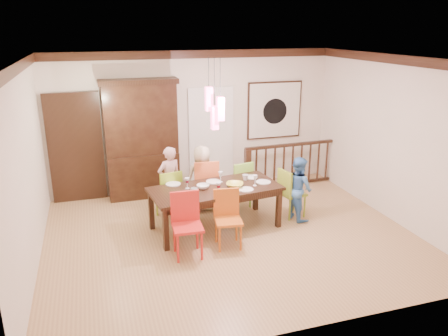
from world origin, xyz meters
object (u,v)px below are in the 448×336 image
object	(u,v)px
chair_far_left	(168,190)
chair_end_right	(293,189)
china_hutch	(142,139)
person_far_left	(170,180)
balustrade	(292,164)
person_end_right	(298,188)
dining_table	(215,192)
person_far_mid	(202,178)

from	to	relation	value
chair_far_left	chair_end_right	size ratio (longest dim) A/B	1.01
china_hutch	person_far_left	bearing A→B (deg)	-70.60
chair_end_right	balustrade	world-z (taller)	balustrade
person_far_left	person_end_right	xyz separation A→B (m)	(2.16, -0.95, -0.06)
dining_table	balustrade	size ratio (longest dim) A/B	1.02
chair_far_left	person_end_right	xyz separation A→B (m)	(2.24, -0.74, 0.06)
person_end_right	person_far_left	bearing A→B (deg)	55.03
dining_table	china_hutch	xyz separation A→B (m)	(-0.98, 1.90, 0.53)
dining_table	balustrade	world-z (taller)	balustrade
chair_end_right	person_far_left	distance (m)	2.27
balustrade	person_far_mid	bearing A→B (deg)	-164.71
chair_end_right	person_far_mid	world-z (taller)	person_far_mid
balustrade	chair_end_right	bearing A→B (deg)	-118.08
person_end_right	chair_far_left	bearing A→B (deg)	60.41
dining_table	person_far_mid	size ratio (longest dim) A/B	1.83
balustrade	person_far_mid	distance (m)	2.33
balustrade	person_end_right	size ratio (longest dim) A/B	1.93
china_hutch	person_far_left	size ratio (longest dim) A/B	1.87
dining_table	person_far_left	world-z (taller)	person_far_left
china_hutch	person_far_mid	xyz separation A→B (m)	(0.97, -1.05, -0.57)
dining_table	china_hutch	distance (m)	2.20
chair_far_left	chair_end_right	xyz separation A→B (m)	(2.18, -0.61, -0.01)
balustrade	person_far_left	size ratio (longest dim) A/B	1.76
balustrade	person_end_right	world-z (taller)	person_end_right
dining_table	person_far_mid	world-z (taller)	person_far_mid
person_far_left	person_end_right	bearing A→B (deg)	137.37
chair_end_right	chair_far_left	bearing A→B (deg)	63.66
person_far_left	person_far_mid	xyz separation A→B (m)	(0.61, -0.04, -0.01)
balustrade	person_far_left	xyz separation A→B (m)	(-2.83, -0.66, 0.14)
dining_table	person_end_right	bearing A→B (deg)	-9.16
china_hutch	dining_table	bearing A→B (deg)	-62.84
person_far_mid	person_far_left	bearing A→B (deg)	-4.12
chair_far_left	chair_end_right	bearing A→B (deg)	153.45
china_hutch	person_far_mid	world-z (taller)	china_hutch
china_hutch	chair_far_left	bearing A→B (deg)	-76.92
chair_far_left	dining_table	bearing A→B (deg)	124.45
person_far_left	dining_table	bearing A→B (deg)	105.84
chair_end_right	person_far_left	size ratio (longest dim) A/B	0.71
chair_far_left	chair_end_right	world-z (taller)	chair_far_left
chair_end_right	person_far_mid	xyz separation A→B (m)	(-1.50, 0.78, 0.11)
person_end_right	person_far_mid	bearing A→B (deg)	48.44
china_hutch	balustrade	xyz separation A→B (m)	(3.18, -0.35, -0.70)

